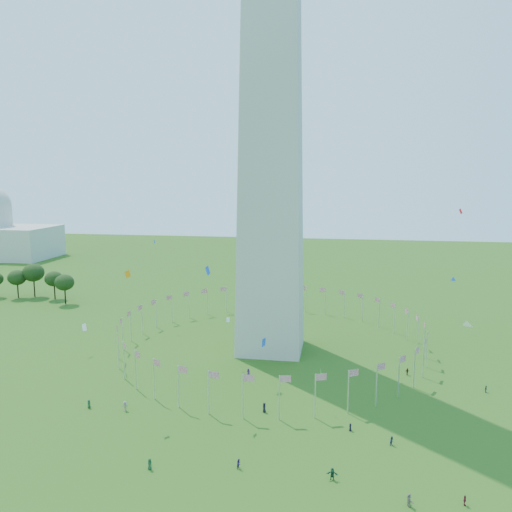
# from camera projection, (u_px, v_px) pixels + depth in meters

# --- Properties ---
(ground) EXTENTS (600.00, 600.00, 0.00)m
(ground) POSITION_uv_depth(u_px,v_px,m) (232.00, 445.00, 86.72)
(ground) COLOR #254E12
(ground) RESTS_ON ground
(washington_monument) EXTENTS (16.80, 16.80, 169.00)m
(washington_monument) POSITION_uv_depth(u_px,v_px,m) (272.00, 19.00, 122.20)
(washington_monument) COLOR beige
(washington_monument) RESTS_ON ground
(flag_ring) EXTENTS (80.24, 80.24, 9.00)m
(flag_ring) POSITION_uv_depth(u_px,v_px,m) (271.00, 333.00, 134.74)
(flag_ring) COLOR silver
(flag_ring) RESTS_ON ground
(crowd) EXTENTS (100.84, 65.71, 1.99)m
(crowd) POSITION_uv_depth(u_px,v_px,m) (272.00, 448.00, 84.22)
(crowd) COLOR gray
(crowd) RESTS_ON ground
(kites_aloft) EXTENTS (112.86, 82.72, 35.06)m
(kites_aloft) POSITION_uv_depth(u_px,v_px,m) (313.00, 315.00, 102.26)
(kites_aloft) COLOR white
(kites_aloft) RESTS_ON ground
(tree_line_west) EXTENTS (56.14, 16.36, 13.30)m
(tree_line_west) POSITION_uv_depth(u_px,v_px,m) (10.00, 284.00, 191.21)
(tree_line_west) COLOR #254316
(tree_line_west) RESTS_ON ground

